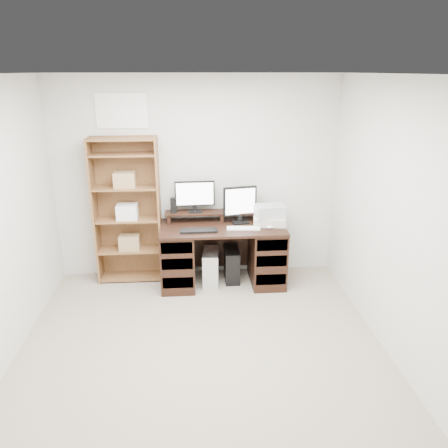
{
  "coord_description": "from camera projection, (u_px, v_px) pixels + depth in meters",
  "views": [
    {
      "loc": [
        -0.06,
        -3.3,
        2.53
      ],
      "look_at": [
        0.3,
        1.43,
        0.85
      ],
      "focal_mm": 35.0,
      "sensor_mm": 36.0,
      "label": 1
    }
  ],
  "objects": [
    {
      "name": "monitor_wide",
      "position": [
        195.0,
        195.0,
        5.34
      ],
      "size": [
        0.49,
        0.13,
        0.39
      ],
      "rotation": [
        0.0,
        0.0,
        0.04
      ],
      "color": "black",
      "rests_on": "riser_shelf"
    },
    {
      "name": "basket",
      "position": [
        270.0,
        211.0,
        5.27
      ],
      "size": [
        0.37,
        0.28,
        0.15
      ],
      "primitive_type": "cube",
      "rotation": [
        0.0,
        0.0,
        0.12
      ],
      "color": "#A1A7AC",
      "rests_on": "printer"
    },
    {
      "name": "tower_silver",
      "position": [
        211.0,
        267.0,
        5.44
      ],
      "size": [
        0.22,
        0.44,
        0.42
      ],
      "primitive_type": "cube",
      "rotation": [
        0.0,
        0.0,
        -0.08
      ],
      "color": "silver",
      "rests_on": "ground"
    },
    {
      "name": "keyboard_black",
      "position": [
        199.0,
        231.0,
        5.08
      ],
      "size": [
        0.44,
        0.15,
        0.02
      ],
      "primitive_type": "cube",
      "rotation": [
        0.0,
        0.0,
        0.02
      ],
      "color": "black",
      "rests_on": "desk"
    },
    {
      "name": "monitor_small",
      "position": [
        240.0,
        203.0,
        5.31
      ],
      "size": [
        0.41,
        0.19,
        0.45
      ],
      "rotation": [
        0.0,
        0.0,
        0.19
      ],
      "color": "black",
      "rests_on": "desk"
    },
    {
      "name": "keyboard_white",
      "position": [
        243.0,
        228.0,
        5.16
      ],
      "size": [
        0.4,
        0.15,
        0.02
      ],
      "primitive_type": "cube",
      "rotation": [
        0.0,
        0.0,
        -0.07
      ],
      "color": "white",
      "rests_on": "desk"
    },
    {
      "name": "speaker",
      "position": [
        174.0,
        205.0,
        5.35
      ],
      "size": [
        0.07,
        0.07,
        0.19
      ],
      "primitive_type": "cube",
      "rotation": [
        0.0,
        0.0,
        -0.01
      ],
      "color": "black",
      "rests_on": "riser_shelf"
    },
    {
      "name": "mouse",
      "position": [
        270.0,
        227.0,
        5.18
      ],
      "size": [
        0.09,
        0.08,
        0.03
      ],
      "primitive_type": "ellipsoid",
      "rotation": [
        0.0,
        0.0,
        -0.31
      ],
      "color": "white",
      "rests_on": "desk"
    },
    {
      "name": "bookshelf",
      "position": [
        128.0,
        210.0,
        5.33
      ],
      "size": [
        0.8,
        0.3,
        1.8
      ],
      "color": "brown",
      "rests_on": "ground"
    },
    {
      "name": "tower_black",
      "position": [
        232.0,
        264.0,
        5.53
      ],
      "size": [
        0.18,
        0.41,
        0.41
      ],
      "rotation": [
        0.0,
        0.0,
        -0.01
      ],
      "color": "black",
      "rests_on": "ground"
    },
    {
      "name": "printer",
      "position": [
        269.0,
        220.0,
        5.31
      ],
      "size": [
        0.42,
        0.34,
        0.1
      ],
      "primitive_type": "cube",
      "rotation": [
        0.0,
        0.0,
        -0.14
      ],
      "color": "#BAB3A2",
      "rests_on": "desk"
    },
    {
      "name": "desk",
      "position": [
        223.0,
        253.0,
        5.39
      ],
      "size": [
        1.5,
        0.7,
        0.75
      ],
      "color": "black",
      "rests_on": "ground"
    },
    {
      "name": "riser_shelf",
      "position": [
        221.0,
        213.0,
        5.43
      ],
      "size": [
        1.4,
        0.22,
        0.12
      ],
      "color": "black",
      "rests_on": "desk"
    },
    {
      "name": "room",
      "position": [
        200.0,
        237.0,
        3.54
      ],
      "size": [
        3.54,
        4.04,
        2.54
      ],
      "color": "gray",
      "rests_on": "ground"
    }
  ]
}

